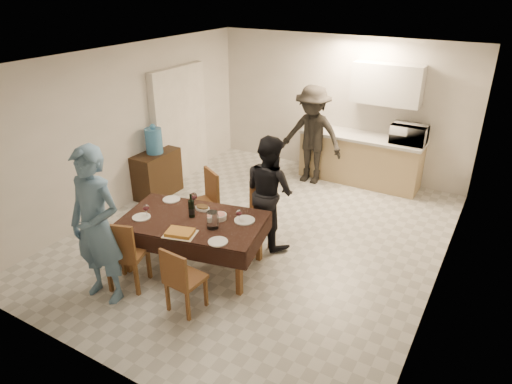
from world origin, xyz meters
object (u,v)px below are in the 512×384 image
console (157,174)px  person_far (269,191)px  water_pitcher (212,220)px  dining_table (193,221)px  microwave (409,134)px  savoury_tart (180,233)px  water_jug (154,141)px  wine_bottle (191,206)px  person_kitchen (312,135)px  person_near (96,226)px

console → person_far: person_far is taller
water_pitcher → person_far: size_ratio=0.14×
dining_table → microwave: (1.79, 3.80, 0.40)m
water_pitcher → savoury_tart: 0.42m
savoury_tart → person_far: person_far is taller
water_jug → microwave: (3.70, 2.36, 0.06)m
savoury_tart → wine_bottle: bearing=109.2°
wine_bottle → water_pitcher: bearing=-14.0°
console → wine_bottle: wine_bottle is taller
wine_bottle → microwave: (1.84, 3.75, 0.20)m
console → person_far: bearing=-9.2°
dining_table → console: size_ratio=2.32×
microwave → dining_table: bearing=64.7°
console → water_pitcher: water_pitcher is taller
water_pitcher → console: bearing=146.4°
wine_bottle → dining_table: bearing=-45.0°
wine_bottle → water_pitcher: (0.40, -0.10, -0.05)m
person_far → person_kitchen: (-0.38, 2.30, 0.10)m
console → person_kitchen: 2.87m
microwave → person_far: 3.03m
console → savoury_tart: bearing=-42.3°
dining_table → person_near: 1.22m
dining_table → wine_bottle: 0.21m
console → person_kitchen: (2.08, 1.91, 0.51)m
savoury_tart → person_far: (0.45, 1.43, 0.08)m
water_jug → person_kitchen: size_ratio=0.24×
savoury_tart → person_kitchen: bearing=88.9°
person_far → savoury_tart: bearing=94.3°
water_pitcher → water_jug: bearing=146.4°
console → savoury_tart: 2.73m
microwave → person_kitchen: bearing=15.5°
dining_table → person_near: bearing=-129.8°
person_kitchen → person_far: bearing=-80.7°
microwave → person_kitchen: 1.69m
water_pitcher → person_kitchen: (-0.18, 3.40, 0.09)m
dining_table → person_kitchen: (0.17, 3.35, 0.24)m
microwave → person_near: person_near is taller
water_pitcher → savoury_tart: (-0.25, -0.33, -0.09)m
savoury_tart → microwave: (1.69, 4.18, 0.34)m
savoury_tart → person_kitchen: person_kitchen is taller
dining_table → water_jug: size_ratio=4.63×
console → water_pitcher: bearing=-33.6°
water_pitcher → person_kitchen: 3.41m
person_kitchen → console: bearing=-137.5°
water_pitcher → person_near: size_ratio=0.11×
water_jug → wine_bottle: water_jug is taller
wine_bottle → microwave: 4.19m
console → microwave: (3.70, 2.36, 0.68)m
wine_bottle → person_kitchen: bearing=86.1°
water_jug → person_kitchen: bearing=42.5°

